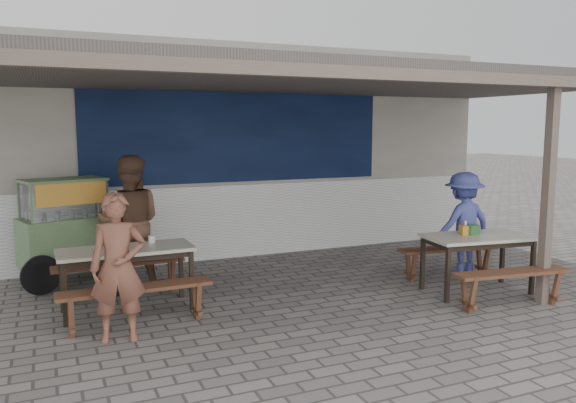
# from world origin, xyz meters

# --- Properties ---
(ground) EXTENTS (60.00, 60.00, 0.00)m
(ground) POSITION_xyz_m (0.00, 0.00, 0.00)
(ground) COLOR slate
(ground) RESTS_ON ground
(back_wall) EXTENTS (9.00, 1.28, 3.50)m
(back_wall) POSITION_xyz_m (-0.00, 3.58, 1.72)
(back_wall) COLOR beige
(back_wall) RESTS_ON ground
(warung_roof) EXTENTS (9.00, 4.21, 2.81)m
(warung_roof) POSITION_xyz_m (0.02, 0.90, 2.71)
(warung_roof) COLOR #504944
(warung_roof) RESTS_ON ground
(table_left) EXTENTS (1.53, 0.67, 0.75)m
(table_left) POSITION_xyz_m (-2.34, 0.82, 0.67)
(table_left) COLOR beige
(table_left) RESTS_ON ground
(bench_left_street) EXTENTS (1.62, 0.31, 0.45)m
(bench_left_street) POSITION_xyz_m (-2.32, 0.22, 0.34)
(bench_left_street) COLOR brown
(bench_left_street) RESTS_ON ground
(bench_left_wall) EXTENTS (1.62, 0.31, 0.45)m
(bench_left_wall) POSITION_xyz_m (-2.35, 1.43, 0.34)
(bench_left_wall) COLOR brown
(bench_left_wall) RESTS_ON ground
(table_right) EXTENTS (1.43, 0.89, 0.75)m
(table_right) POSITION_xyz_m (1.95, -0.20, 0.67)
(table_right) COLOR beige
(table_right) RESTS_ON ground
(bench_right_street) EXTENTS (1.48, 0.46, 0.45)m
(bench_right_street) POSITION_xyz_m (1.86, -0.88, 0.34)
(bench_right_street) COLOR brown
(bench_right_street) RESTS_ON ground
(bench_right_wall) EXTENTS (1.48, 0.46, 0.45)m
(bench_right_wall) POSITION_xyz_m (2.04, 0.48, 0.34)
(bench_right_wall) COLOR brown
(bench_right_wall) RESTS_ON ground
(vendor_cart) EXTENTS (1.71, 1.08, 1.45)m
(vendor_cart) POSITION_xyz_m (-2.89, 2.38, 0.79)
(vendor_cart) COLOR #6A885A
(vendor_cart) RESTS_ON ground
(patron_street_side) EXTENTS (0.60, 0.44, 1.50)m
(patron_street_side) POSITION_xyz_m (-2.53, -0.08, 0.75)
(patron_street_side) COLOR brown
(patron_street_side) RESTS_ON ground
(patron_wall_side) EXTENTS (0.98, 0.83, 1.78)m
(patron_wall_side) POSITION_xyz_m (-2.15, 1.79, 0.89)
(patron_wall_side) COLOR brown
(patron_wall_side) RESTS_ON ground
(patron_right_table) EXTENTS (0.99, 0.59, 1.50)m
(patron_right_table) POSITION_xyz_m (2.42, 0.63, 0.75)
(patron_right_table) COLOR #4E58AF
(patron_right_table) RESTS_ON ground
(tissue_box) EXTENTS (0.15, 0.15, 0.12)m
(tissue_box) POSITION_xyz_m (1.83, -0.09, 0.81)
(tissue_box) COLOR orange
(tissue_box) RESTS_ON table_right
(donation_box) EXTENTS (0.21, 0.16, 0.13)m
(donation_box) POSITION_xyz_m (1.92, -0.11, 0.81)
(donation_box) COLOR #2E6933
(donation_box) RESTS_ON table_right
(condiment_jar) EXTENTS (0.08, 0.08, 0.09)m
(condiment_jar) POSITION_xyz_m (-2.00, 1.02, 0.79)
(condiment_jar) COLOR silver
(condiment_jar) RESTS_ON table_left
(condiment_bowl) EXTENTS (0.23, 0.23, 0.05)m
(condiment_bowl) POSITION_xyz_m (-2.43, 0.87, 0.77)
(condiment_bowl) COLOR white
(condiment_bowl) RESTS_ON table_left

